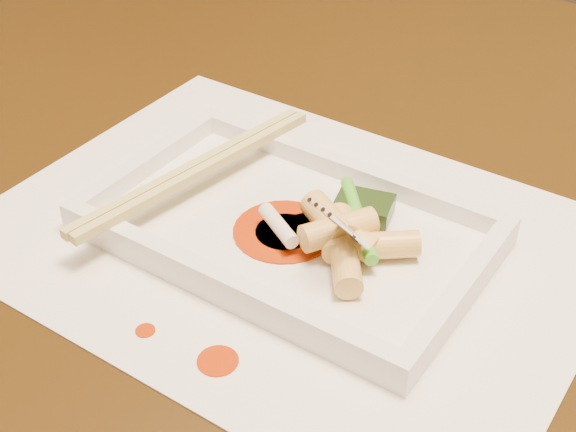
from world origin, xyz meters
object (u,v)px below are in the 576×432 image
Objects in this scene: chopstick_a at (191,168)px; fork at (404,154)px; table at (309,288)px; placemat at (288,238)px; plate_base at (288,233)px.

chopstick_a is 0.16m from fork.
fork reaches higher than chopstick_a.
table is 10.00× the size of fork.
plate_base reaches higher than placemat.
plate_base reaches higher than table.
fork reaches higher than table.
plate_base is 0.08m from chopstick_a.
table is 0.12m from plate_base.
placemat is 1.90× the size of chopstick_a.
chopstick_a is at bearing -134.60° from table.
table is 0.15m from chopstick_a.
placemat is 1.54× the size of plate_base.
chopstick_a is 1.51× the size of fork.
chopstick_a is (-0.08, 0.00, 0.02)m from plate_base.
table is 6.63× the size of chopstick_a.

